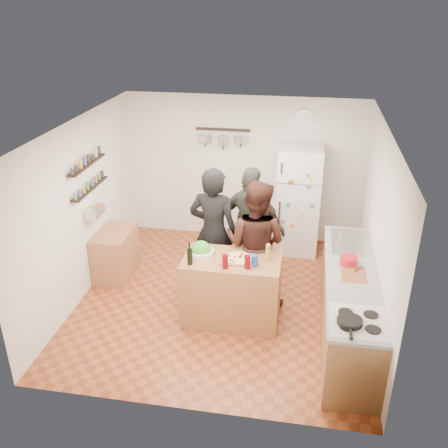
% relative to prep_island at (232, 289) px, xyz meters
% --- Properties ---
extents(room_shell, '(4.20, 4.20, 4.20)m').
position_rel_prep_island_xyz_m(room_shell, '(-0.20, 0.80, 0.79)').
color(room_shell, brown).
rests_on(room_shell, ground).
extents(prep_island, '(1.25, 0.72, 0.91)m').
position_rel_prep_island_xyz_m(prep_island, '(0.00, 0.00, 0.00)').
color(prep_island, brown).
rests_on(prep_island, floor).
extents(pizza_board, '(0.42, 0.34, 0.02)m').
position_rel_prep_island_xyz_m(pizza_board, '(0.08, -0.02, 0.47)').
color(pizza_board, brown).
rests_on(pizza_board, prep_island).
extents(pizza, '(0.34, 0.34, 0.02)m').
position_rel_prep_island_xyz_m(pizza, '(0.08, -0.02, 0.48)').
color(pizza, '#CDBB87').
rests_on(pizza, pizza_board).
extents(salad_bowl, '(0.33, 0.33, 0.07)m').
position_rel_prep_island_xyz_m(salad_bowl, '(-0.42, 0.05, 0.49)').
color(salad_bowl, silver).
rests_on(salad_bowl, prep_island).
extents(wine_bottle, '(0.07, 0.07, 0.21)m').
position_rel_prep_island_xyz_m(wine_bottle, '(-0.50, -0.22, 0.56)').
color(wine_bottle, black).
rests_on(wine_bottle, prep_island).
extents(wine_glass_near, '(0.07, 0.07, 0.18)m').
position_rel_prep_island_xyz_m(wine_glass_near, '(-0.05, -0.24, 0.55)').
color(wine_glass_near, '#53070C').
rests_on(wine_glass_near, prep_island).
extents(wine_glass_far, '(0.07, 0.07, 0.18)m').
position_rel_prep_island_xyz_m(wine_glass_far, '(0.22, -0.20, 0.54)').
color(wine_glass_far, '#57070B').
rests_on(wine_glass_far, prep_island).
extents(pepper_mill, '(0.06, 0.06, 0.19)m').
position_rel_prep_island_xyz_m(pepper_mill, '(0.45, 0.05, 0.55)').
color(pepper_mill, '#A88846').
rests_on(pepper_mill, prep_island).
extents(salt_canister, '(0.09, 0.09, 0.14)m').
position_rel_prep_island_xyz_m(salt_canister, '(0.30, -0.12, 0.53)').
color(salt_canister, navy).
rests_on(salt_canister, prep_island).
extents(person_left, '(0.75, 0.54, 1.91)m').
position_rel_prep_island_xyz_m(person_left, '(-0.36, 0.61, 0.50)').
color(person_left, black).
rests_on(person_left, floor).
extents(person_center, '(1.04, 0.91, 1.81)m').
position_rel_prep_island_xyz_m(person_center, '(0.24, 0.47, 0.45)').
color(person_center, black).
rests_on(person_center, floor).
extents(person_back, '(1.14, 0.75, 1.79)m').
position_rel_prep_island_xyz_m(person_back, '(0.11, 1.02, 0.44)').
color(person_back, '#2F2D29').
rests_on(person_back, floor).
extents(counter_run, '(0.63, 2.63, 0.90)m').
position_rel_prep_island_xyz_m(counter_run, '(1.50, -0.14, -0.01)').
color(counter_run, '#9E7042').
rests_on(counter_run, floor).
extents(stove_top, '(0.60, 0.62, 0.02)m').
position_rel_prep_island_xyz_m(stove_top, '(1.50, -1.09, 0.46)').
color(stove_top, white).
rests_on(stove_top, counter_run).
extents(skillet, '(0.27, 0.27, 0.05)m').
position_rel_prep_island_xyz_m(skillet, '(1.40, -1.15, 0.49)').
color(skillet, black).
rests_on(skillet, stove_top).
extents(sink, '(0.50, 0.80, 0.03)m').
position_rel_prep_island_xyz_m(sink, '(1.50, 0.71, 0.46)').
color(sink, silver).
rests_on(sink, counter_run).
extents(cutting_board, '(0.30, 0.40, 0.02)m').
position_rel_prep_island_xyz_m(cutting_board, '(1.50, -0.15, 0.46)').
color(cutting_board, '#985B37').
rests_on(cutting_board, counter_run).
extents(red_bowl, '(0.22, 0.22, 0.09)m').
position_rel_prep_island_xyz_m(red_bowl, '(1.45, 0.11, 0.51)').
color(red_bowl, '#B01420').
rests_on(red_bowl, counter_run).
extents(fridge, '(0.70, 0.68, 1.80)m').
position_rel_prep_island_xyz_m(fridge, '(0.75, 2.16, 0.45)').
color(fridge, white).
rests_on(fridge, floor).
extents(wall_clock, '(0.30, 0.03, 0.30)m').
position_rel_prep_island_xyz_m(wall_clock, '(0.75, 2.49, 1.69)').
color(wall_clock, silver).
rests_on(wall_clock, back_wall).
extents(spice_shelf_lower, '(0.12, 1.00, 0.02)m').
position_rel_prep_island_xyz_m(spice_shelf_lower, '(-2.13, 0.61, 1.04)').
color(spice_shelf_lower, black).
rests_on(spice_shelf_lower, left_wall).
extents(spice_shelf_upper, '(0.12, 1.00, 0.02)m').
position_rel_prep_island_xyz_m(spice_shelf_upper, '(-2.13, 0.61, 1.40)').
color(spice_shelf_upper, black).
rests_on(spice_shelf_upper, left_wall).
extents(produce_basket, '(0.18, 0.35, 0.14)m').
position_rel_prep_island_xyz_m(produce_basket, '(-2.10, 0.61, 0.69)').
color(produce_basket, silver).
rests_on(produce_basket, left_wall).
extents(side_table, '(0.50, 0.80, 0.73)m').
position_rel_prep_island_xyz_m(side_table, '(-1.94, 0.82, -0.09)').
color(side_table, '#A96C46').
rests_on(side_table, floor).
extents(pot_rack, '(0.90, 0.04, 0.04)m').
position_rel_prep_island_xyz_m(pot_rack, '(-0.55, 2.41, 1.49)').
color(pot_rack, black).
rests_on(pot_rack, back_wall).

